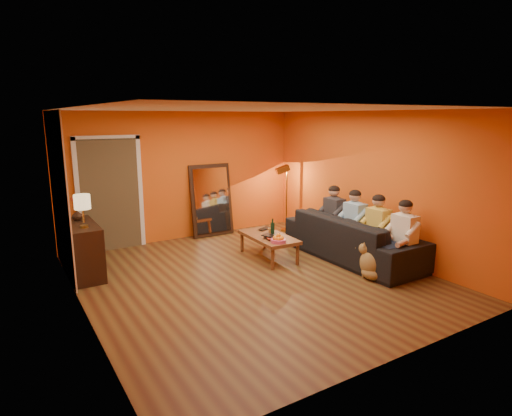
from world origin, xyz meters
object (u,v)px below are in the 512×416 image
sideboard (83,249)px  coffee_table (269,247)px  floor_lamp (287,199)px  wine_bottle (273,227)px  person_far_right (334,217)px  sofa (353,237)px  mirror_frame (211,200)px  person_mid_left (378,230)px  laptop (266,229)px  table_lamp (83,211)px  vase (77,215)px  person_mid_right (354,223)px  person_far_left (404,238)px  dog (371,261)px  tumbler (270,231)px

sideboard → coffee_table: sideboard is taller
floor_lamp → wine_bottle: 1.93m
person_far_right → sofa: bearing=-101.3°
mirror_frame → sideboard: mirror_frame is taller
person_mid_left → laptop: size_ratio=4.08×
sideboard → coffee_table: bearing=-16.0°
table_lamp → vase: size_ratio=2.85×
person_far_right → person_mid_right: bearing=-90.0°
person_far_left → person_mid_left: 0.55m
coffee_table → dog: size_ratio=2.07×
dog → person_mid_left: size_ratio=0.48×
wine_bottle → floor_lamp: bearing=47.0°
mirror_frame → tumbler: 1.86m
tumbler → person_mid_right: bearing=-32.8°
table_lamp → person_far_left: bearing=-28.3°
person_far_left → tumbler: bearing=123.6°
person_far_left → sideboard: bearing=148.7°
mirror_frame → table_lamp: (-2.79, -1.38, 0.34)m
table_lamp → coffee_table: bearing=-10.5°
person_mid_left → wine_bottle: person_mid_left is taller
table_lamp → floor_lamp: size_ratio=0.35×
dog → laptop: size_ratio=1.97×
mirror_frame → person_far_left: mirror_frame is taller
vase → sofa: bearing=-24.2°
coffee_table → person_far_right: person_far_right is taller
dog → wine_bottle: (-0.77, 1.63, 0.28)m
wine_bottle → tumbler: wine_bottle is taller
person_far_left → laptop: (-1.21, 2.15, -0.18)m
mirror_frame → laptop: size_ratio=5.08×
sofa → laptop: 1.58m
person_mid_right → wine_bottle: 1.49m
mirror_frame → wine_bottle: bearing=-83.2°
person_far_left → laptop: 2.48m
person_mid_left → person_far_right: same height
vase → floor_lamp: bearing=3.4°
coffee_table → vase: 3.26m
tumbler → vase: (-3.10, 0.98, 0.48)m
tumbler → laptop: 0.24m
dog → vase: (-3.79, 2.78, 0.65)m
person_mid_left → vase: size_ratio=6.82×
mirror_frame → table_lamp: size_ratio=2.98×
person_far_left → wine_bottle: person_far_left is taller
sofa → wine_bottle: bearing=58.3°
coffee_table → wine_bottle: size_ratio=3.94×
coffee_table → sideboard: bearing=166.4°
dog → person_mid_right: person_mid_right is taller
mirror_frame → floor_lamp: bearing=-20.4°
dog → vase: vase is taller
table_lamp → person_mid_right: bearing=-16.0°
mirror_frame → tumbler: bearing=-80.5°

